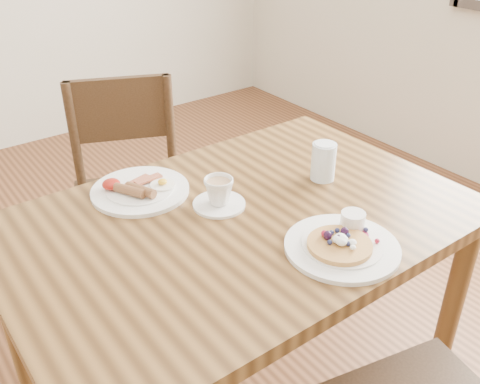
{
  "coord_description": "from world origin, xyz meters",
  "views": [
    {
      "loc": [
        -0.69,
        -0.93,
        1.49
      ],
      "look_at": [
        0.0,
        0.0,
        0.82
      ],
      "focal_mm": 40.0,
      "sensor_mm": 36.0,
      "label": 1
    }
  ],
  "objects": [
    {
      "name": "chair_far",
      "position": [
        0.02,
        0.72,
        0.49
      ],
      "size": [
        0.55,
        0.55,
        0.88
      ],
      "rotation": [
        0.0,
        0.0,
        2.74
      ],
      "color": "#3E2716",
      "rests_on": "ground"
    },
    {
      "name": "dining_table",
      "position": [
        0.0,
        0.0,
        0.65
      ],
      "size": [
        1.2,
        0.8,
        0.75
      ],
      "color": "brown",
      "rests_on": "ground"
    },
    {
      "name": "water_glass",
      "position": [
        0.31,
        0.02,
        0.8
      ],
      "size": [
        0.07,
        0.07,
        0.11
      ],
      "primitive_type": "cylinder",
      "color": "silver",
      "rests_on": "dining_table"
    },
    {
      "name": "breakfast_plate",
      "position": [
        -0.15,
        0.26,
        0.76
      ],
      "size": [
        0.27,
        0.27,
        0.04
      ],
      "color": "white",
      "rests_on": "dining_table"
    },
    {
      "name": "teacup_saucer",
      "position": [
        -0.02,
        0.07,
        0.78
      ],
      "size": [
        0.14,
        0.14,
        0.08
      ],
      "color": "white",
      "rests_on": "dining_table"
    },
    {
      "name": "pancake_plate",
      "position": [
        0.11,
        -0.26,
        0.76
      ],
      "size": [
        0.27,
        0.27,
        0.06
      ],
      "color": "white",
      "rests_on": "dining_table"
    }
  ]
}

